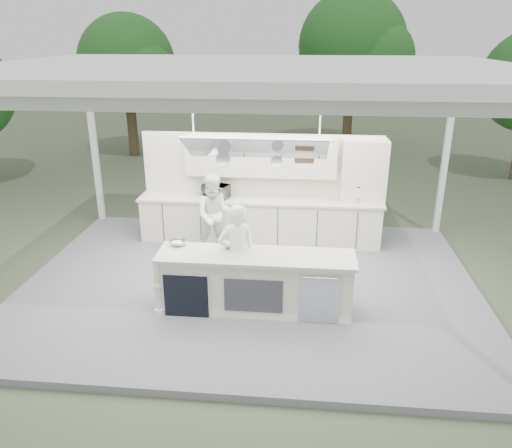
# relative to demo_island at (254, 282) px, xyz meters

# --- Properties ---
(ground) EXTENTS (90.00, 90.00, 0.00)m
(ground) POSITION_rel_demo_island_xyz_m (-0.18, 0.91, -0.60)
(ground) COLOR #3F4B33
(ground) RESTS_ON ground
(stage_deck) EXTENTS (8.00, 6.00, 0.12)m
(stage_deck) POSITION_rel_demo_island_xyz_m (-0.18, 0.91, -0.54)
(stage_deck) COLOR slate
(stage_deck) RESTS_ON ground
(tent) EXTENTS (8.20, 6.20, 3.86)m
(tent) POSITION_rel_demo_island_xyz_m (-0.18, 0.90, 3.11)
(tent) COLOR white
(tent) RESTS_ON ground
(demo_island) EXTENTS (3.10, 0.79, 0.95)m
(demo_island) POSITION_rel_demo_island_xyz_m (0.00, 0.00, 0.00)
(demo_island) COLOR #F1E6CC
(demo_island) RESTS_ON stage_deck
(back_counter) EXTENTS (5.08, 0.72, 0.95)m
(back_counter) POSITION_rel_demo_island_xyz_m (-0.18, 2.81, 0.00)
(back_counter) COLOR #F1E6CC
(back_counter) RESTS_ON stage_deck
(back_wall_unit) EXTENTS (5.05, 0.48, 2.25)m
(back_wall_unit) POSITION_rel_demo_island_xyz_m (0.27, 3.03, 0.98)
(back_wall_unit) COLOR #F1E6CC
(back_wall_unit) RESTS_ON stage_deck
(tree_cluster) EXTENTS (19.55, 9.40, 5.85)m
(tree_cluster) POSITION_rel_demo_island_xyz_m (-0.34, 10.68, 2.69)
(tree_cluster) COLOR #4F3C27
(tree_cluster) RESTS_ON ground
(head_chef) EXTENTS (0.73, 0.62, 1.70)m
(head_chef) POSITION_rel_demo_island_xyz_m (-0.31, 0.21, 0.37)
(head_chef) COLOR white
(head_chef) RESTS_ON stage_deck
(sous_chef) EXTENTS (0.95, 0.82, 1.67)m
(sous_chef) POSITION_rel_demo_island_xyz_m (-0.98, 2.02, 0.36)
(sous_chef) COLOR white
(sous_chef) RESTS_ON stage_deck
(toaster_oven) EXTENTS (0.61, 0.52, 0.29)m
(toaster_oven) POSITION_rel_demo_island_xyz_m (-1.09, 2.77, 0.62)
(toaster_oven) COLOR #B2B5B9
(toaster_oven) RESTS_ON back_counter
(bowl_large) EXTENTS (0.29, 0.29, 0.07)m
(bowl_large) POSITION_rel_demo_island_xyz_m (-0.36, 0.26, 0.51)
(bowl_large) COLOR #B7B9BE
(bowl_large) RESTS_ON demo_island
(bowl_small) EXTENTS (0.33, 0.33, 0.08)m
(bowl_small) POSITION_rel_demo_island_xyz_m (-1.28, 0.26, 0.52)
(bowl_small) COLOR silver
(bowl_small) RESTS_ON demo_island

